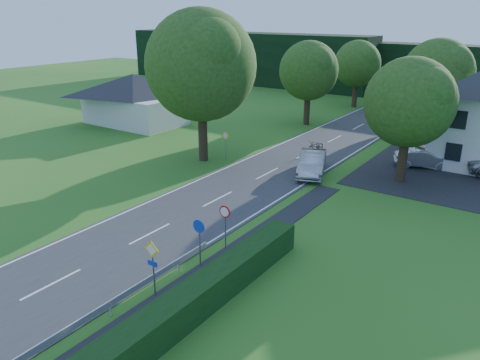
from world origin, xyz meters
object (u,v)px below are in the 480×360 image
Objects in this scene: streetlight at (409,113)px; parked_car_silver_a at (423,158)px; motorcycle at (316,146)px; parasol at (477,154)px; moving_car at (312,163)px.

parked_car_silver_a is (0.87, 2.12, -3.73)m from streetlight.
motorcycle is 0.85× the size of parasol.
parasol reaches higher than motorcycle.
parasol is at bearing 19.81° from moving_car.
motorcycle is at bearing 172.24° from streetlight.
motorcycle is 12.29m from parasol.
moving_car is 1.21× the size of parked_car_silver_a.
motorcycle is (-7.62, 1.04, -3.90)m from streetlight.
parasol is (11.85, 3.19, 0.53)m from motorcycle.
streetlight is 8.62m from motorcycle.
parasol reaches higher than moving_car.
moving_car is 5.71m from motorcycle.
motorcycle is (-2.26, 5.23, -0.32)m from moving_car.
parasol is (3.37, 2.10, 0.36)m from parked_car_silver_a.
streetlight is 4.03× the size of motorcycle.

